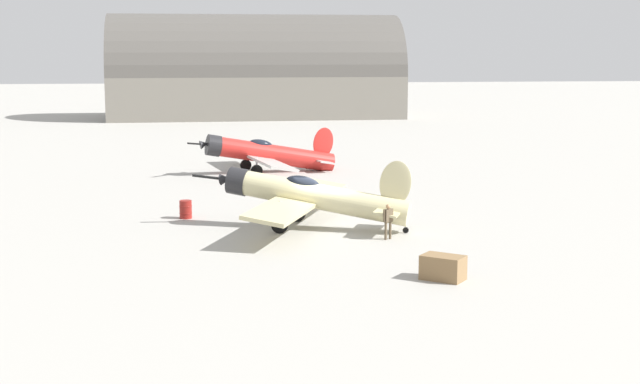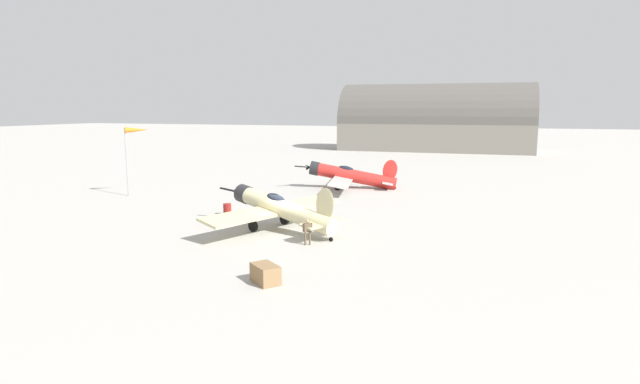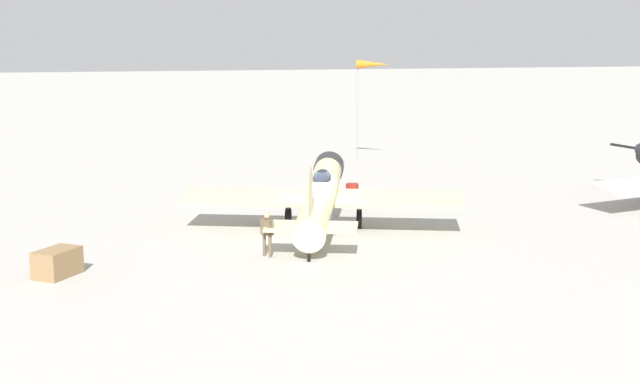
% 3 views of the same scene
% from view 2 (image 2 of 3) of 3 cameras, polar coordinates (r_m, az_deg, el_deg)
% --- Properties ---
extents(ground_plane, '(400.00, 400.00, 0.00)m').
position_cam_2_polar(ground_plane, '(36.18, -3.88, -4.33)').
color(ground_plane, '#A8A59E').
extents(airplane_foreground, '(10.45, 11.56, 3.53)m').
position_cam_2_polar(airplane_foreground, '(36.19, -4.47, -1.76)').
color(airplane_foreground, beige).
rests_on(airplane_foreground, ground_plane).
extents(airplane_mid_apron, '(10.56, 13.57, 3.36)m').
position_cam_2_polar(airplane_mid_apron, '(55.20, 3.25, 1.81)').
color(airplane_mid_apron, red).
rests_on(airplane_mid_apron, ground_plane).
extents(ground_crew_mechanic, '(0.54, 0.43, 1.63)m').
position_cam_2_polar(ground_crew_mechanic, '(32.39, -1.38, -4.13)').
color(ground_crew_mechanic, brown).
rests_on(ground_crew_mechanic, ground_plane).
extents(equipment_crate, '(1.82, 1.74, 0.93)m').
position_cam_2_polar(equipment_crate, '(25.78, -6.01, -8.92)').
color(equipment_crate, olive).
rests_on(equipment_crate, ground_plane).
extents(fuel_drum, '(0.67, 0.67, 0.93)m').
position_cam_2_polar(fuel_drum, '(42.04, -10.13, -1.89)').
color(fuel_drum, maroon).
rests_on(fuel_drum, ground_plane).
extents(windsock_mast, '(1.92, 1.97, 6.64)m').
position_cam_2_polar(windsock_mast, '(53.31, -19.54, 6.15)').
color(windsock_mast, gray).
rests_on(windsock_mast, ground_plane).
extents(distant_hangar, '(37.26, 16.43, 15.76)m').
position_cam_2_polar(distant_hangar, '(107.97, 12.59, 6.99)').
color(distant_hangar, slate).
rests_on(distant_hangar, ground_plane).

